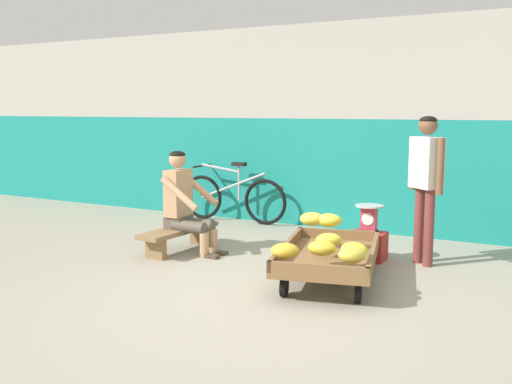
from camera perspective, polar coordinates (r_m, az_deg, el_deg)
The scene contains 11 objects.
ground_plane at distance 5.00m, azimuth -0.38°, elevation -10.47°, with size 80.00×80.00×0.00m, color gray.
back_wall at distance 7.73m, azimuth 11.18°, elevation 6.25°, with size 16.00×0.30×2.72m.
banana_cart at distance 5.43m, azimuth 7.19°, elevation -6.40°, with size 1.15×1.60×0.36m.
banana_pile at distance 5.15m, azimuth 6.90°, elevation -4.67°, with size 0.91×1.09×0.26m.
low_bench at distance 6.61m, azimuth -7.60°, elevation -4.12°, with size 0.38×1.12×0.27m.
vendor_seated at distance 6.49m, azimuth -7.03°, elevation -1.03°, with size 0.68×0.48×1.14m.
plastic_crate at distance 6.32m, azimuth 10.99°, elevation -5.24°, with size 0.36×0.28×0.30m.
weighing_scale at distance 6.26m, azimuth 11.06°, elevation -2.54°, with size 0.30×0.30×0.29m.
bicycle_near_left at distance 8.25m, azimuth -2.31°, elevation -0.51°, with size 1.66×0.48×0.86m.
customer_adult at distance 6.13m, azimuth 16.41°, elevation 1.78°, with size 0.40×0.36×1.53m.
shopping_bag at distance 5.95m, azimuth 10.25°, elevation -6.37°, with size 0.18×0.12×0.24m, color silver.
Camera 1 is at (2.27, -4.16, 1.60)m, focal length 40.62 mm.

